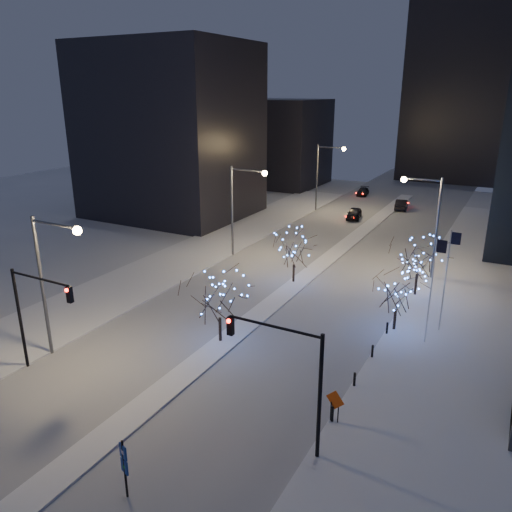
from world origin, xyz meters
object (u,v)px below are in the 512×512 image
Objects in this scene: street_lamp_w_mid at (240,199)px; wayfinding_sign at (124,463)px; street_lamp_w_near at (50,270)px; construction_sign at (335,403)px; holiday_tree_plaza_near at (397,291)px; street_lamp_east at (428,214)px; holiday_tree_median_near at (219,297)px; car_mid at (401,204)px; holiday_tree_plaza_far at (419,257)px; holiday_tree_median_far at (294,248)px; car_near at (354,214)px; traffic_signal_west at (34,306)px; traffic_signal_east at (291,368)px; car_far at (363,192)px; street_lamp_w_far at (324,169)px.

street_lamp_w_mid is 3.23× the size of wayfinding_sign.
construction_sign is at bearing 6.07° from street_lamp_w_near.
street_lamp_east is at bearing 91.84° from holiday_tree_plaza_near.
holiday_tree_median_near is 1.07× the size of holiday_tree_plaza_near.
wayfinding_sign is at bearing -106.62° from holiday_tree_plaza_near.
car_mid is 35.35m from holiday_tree_plaza_far.
holiday_tree_median_near reaches higher than car_mid.
holiday_tree_median_far is at bearing 79.35° from car_mid.
car_near is 0.96× the size of car_mid.
holiday_tree_median_near is at bearing 39.42° from street_lamp_w_near.
holiday_tree_plaza_far is at bearing 105.36° from construction_sign.
wayfinding_sign is (-6.30, -35.50, -4.55)m from street_lamp_east.
holiday_tree_plaza_near is at bearing 94.63° from car_mid.
traffic_signal_west is (0.50, -2.00, -1.74)m from street_lamp_w_near.
traffic_signal_west is at bearing -176.71° from traffic_signal_east.
street_lamp_east is 2.09× the size of car_mid.
holiday_tree_plaza_far is at bearing -85.40° from street_lamp_east.
street_lamp_w_near reaches higher than construction_sign.
traffic_signal_east reaches higher than wayfinding_sign.
wayfinding_sign is at bearing -108.42° from construction_sign.
street_lamp_east is 1.43× the size of traffic_signal_west.
holiday_tree_median_far reaches higher than holiday_tree_plaza_near.
car_far is at bearing 93.61° from car_near.
wayfinding_sign is at bearing -102.50° from holiday_tree_plaza_far.
car_near is (5.79, -2.38, -5.72)m from street_lamp_w_far.
holiday_tree_plaza_far is 20.91m from construction_sign.
car_near is at bearing 95.57° from holiday_tree_median_far.
street_lamp_w_far is 8.48m from car_near.
construction_sign is (17.30, -62.64, 0.70)m from car_far.
car_mid is 64.42m from wayfinding_sign.
street_lamp_w_mid is 1.86× the size of holiday_tree_median_near.
street_lamp_w_mid is at bearing -90.00° from street_lamp_w_far.
traffic_signal_west is 23.92m from holiday_tree_median_far.
street_lamp_w_far and street_lamp_east have the same top height.
street_lamp_w_far is at bearing 25.87° from car_mid.
holiday_tree_median_far reaches higher than car_near.
construction_sign is at bearing -90.88° from holiday_tree_plaza_near.
car_mid is 36.51m from holiday_tree_median_far.
street_lamp_w_mid reaches higher than holiday_tree_plaza_far.
street_lamp_w_far is at bearing -105.67° from car_far.
holiday_tree_plaza_far is at bearing 55.46° from holiday_tree_median_near.
holiday_tree_median_far is (-9.44, 21.53, -1.27)m from traffic_signal_east.
street_lamp_w_mid is at bearing 152.04° from holiday_tree_median_far.
street_lamp_w_mid is 5.04× the size of construction_sign.
street_lamp_w_far is at bearing 148.55° from car_near.
traffic_signal_west reaches higher than wayfinding_sign.
traffic_signal_east is at bearing 3.29° from traffic_signal_west.
car_mid is at bearing 79.60° from street_lamp_w_near.
wayfinding_sign is (4.13, -14.56, -1.69)m from holiday_tree_median_near.
holiday_tree_median_near is 19.13m from holiday_tree_plaza_far.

